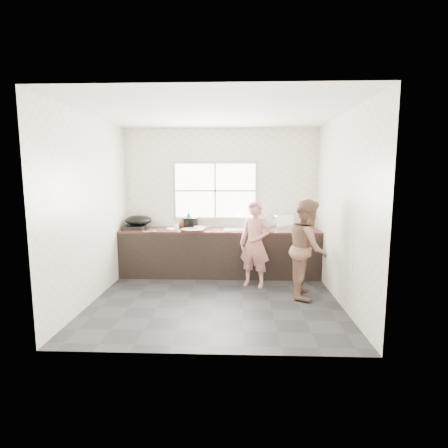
{
  "coord_description": "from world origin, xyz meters",
  "views": [
    {
      "loc": [
        0.31,
        -4.99,
        1.85
      ],
      "look_at": [
        0.1,
        0.65,
        1.05
      ],
      "focal_mm": 28.0,
      "sensor_mm": 36.0,
      "label": 1
    }
  ],
  "objects_px": {
    "woman": "(255,247)",
    "bottle_brown_short": "(183,223)",
    "bottle_green": "(189,219)",
    "black_pot": "(191,223)",
    "glass_jar": "(176,227)",
    "burner": "(134,227)",
    "bowl_held": "(248,228)",
    "plate_food": "(172,229)",
    "wok": "(139,220)",
    "bottle_brown_tall": "(185,222)",
    "bowl_mince": "(199,228)",
    "pot_lid_left": "(149,230)",
    "cutting_board": "(193,230)",
    "bowl_crabs": "(252,229)",
    "dish_rack": "(282,222)",
    "pot_lid_right": "(171,228)"
  },
  "relations": [
    {
      "from": "burner",
      "to": "bowl_held",
      "type": "bearing_deg",
      "value": -0.99
    },
    {
      "from": "woman",
      "to": "bottle_brown_short",
      "type": "height_order",
      "value": "woman"
    },
    {
      "from": "black_pot",
      "to": "wok",
      "type": "relative_size",
      "value": 0.55
    },
    {
      "from": "plate_food",
      "to": "burner",
      "type": "relative_size",
      "value": 0.61
    },
    {
      "from": "bowl_held",
      "to": "bottle_brown_tall",
      "type": "height_order",
      "value": "bottle_brown_tall"
    },
    {
      "from": "black_pot",
      "to": "burner",
      "type": "relative_size",
      "value": 0.71
    },
    {
      "from": "woman",
      "to": "pot_lid_left",
      "type": "bearing_deg",
      "value": -170.1
    },
    {
      "from": "bowl_mince",
      "to": "dish_rack",
      "type": "relative_size",
      "value": 0.56
    },
    {
      "from": "cutting_board",
      "to": "bowl_mince",
      "type": "xyz_separation_m",
      "value": [
        0.09,
        0.2,
        0.0
      ]
    },
    {
      "from": "black_pot",
      "to": "glass_jar",
      "type": "xyz_separation_m",
      "value": [
        -0.22,
        -0.29,
        -0.04
      ]
    },
    {
      "from": "woman",
      "to": "pot_lid_left",
      "type": "height_order",
      "value": "woman"
    },
    {
      "from": "burner",
      "to": "pot_lid_left",
      "type": "xyz_separation_m",
      "value": [
        0.33,
        -0.2,
        -0.02
      ]
    },
    {
      "from": "bottle_brown_tall",
      "to": "glass_jar",
      "type": "height_order",
      "value": "bottle_brown_tall"
    },
    {
      "from": "bottle_brown_tall",
      "to": "bottle_brown_short",
      "type": "relative_size",
      "value": 1.28
    },
    {
      "from": "cutting_board",
      "to": "plate_food",
      "type": "relative_size",
      "value": 1.81
    },
    {
      "from": "bowl_crabs",
      "to": "glass_jar",
      "type": "bearing_deg",
      "value": 179.12
    },
    {
      "from": "woman",
      "to": "bowl_held",
      "type": "xyz_separation_m",
      "value": [
        -0.1,
        0.57,
        0.22
      ]
    },
    {
      "from": "woman",
      "to": "bottle_brown_tall",
      "type": "distance_m",
      "value": 1.53
    },
    {
      "from": "black_pot",
      "to": "burner",
      "type": "height_order",
      "value": "black_pot"
    },
    {
      "from": "woman",
      "to": "glass_jar",
      "type": "height_order",
      "value": "woman"
    },
    {
      "from": "wok",
      "to": "pot_lid_left",
      "type": "distance_m",
      "value": 0.4
    },
    {
      "from": "bottle_brown_short",
      "to": "pot_lid_right",
      "type": "bearing_deg",
      "value": -158.22
    },
    {
      "from": "wok",
      "to": "pot_lid_right",
      "type": "xyz_separation_m",
      "value": [
        0.59,
        0.08,
        -0.15
      ]
    },
    {
      "from": "cutting_board",
      "to": "bowl_held",
      "type": "bearing_deg",
      "value": 10.06
    },
    {
      "from": "black_pot",
      "to": "plate_food",
      "type": "height_order",
      "value": "black_pot"
    },
    {
      "from": "wok",
      "to": "glass_jar",
      "type": "bearing_deg",
      "value": -14.21
    },
    {
      "from": "bowl_crabs",
      "to": "glass_jar",
      "type": "xyz_separation_m",
      "value": [
        -1.36,
        0.02,
        0.02
      ]
    },
    {
      "from": "bottle_brown_short",
      "to": "bottle_brown_tall",
      "type": "bearing_deg",
      "value": -51.9
    },
    {
      "from": "cutting_board",
      "to": "plate_food",
      "type": "bearing_deg",
      "value": 155.21
    },
    {
      "from": "bottle_green",
      "to": "dish_rack",
      "type": "distance_m",
      "value": 1.74
    },
    {
      "from": "plate_food",
      "to": "wok",
      "type": "distance_m",
      "value": 0.67
    },
    {
      "from": "black_pot",
      "to": "plate_food",
      "type": "relative_size",
      "value": 1.17
    },
    {
      "from": "glass_jar",
      "to": "burner",
      "type": "distance_m",
      "value": 0.81
    },
    {
      "from": "bowl_held",
      "to": "pot_lid_left",
      "type": "relative_size",
      "value": 0.72
    },
    {
      "from": "bottle_brown_tall",
      "to": "bowl_mince",
      "type": "bearing_deg",
      "value": -31.21
    },
    {
      "from": "cutting_board",
      "to": "pot_lid_left",
      "type": "distance_m",
      "value": 0.79
    },
    {
      "from": "bottle_brown_short",
      "to": "bottle_green",
      "type": "bearing_deg",
      "value": 0.0
    },
    {
      "from": "bowl_held",
      "to": "glass_jar",
      "type": "xyz_separation_m",
      "value": [
        -1.3,
        -0.08,
        0.02
      ]
    },
    {
      "from": "bottle_brown_tall",
      "to": "pot_lid_left",
      "type": "height_order",
      "value": "bottle_brown_tall"
    },
    {
      "from": "woman",
      "to": "pot_lid_right",
      "type": "bearing_deg",
      "value": 175.84
    },
    {
      "from": "dish_rack",
      "to": "pot_lid_right",
      "type": "xyz_separation_m",
      "value": [
        -2.06,
        0.04,
        -0.13
      ]
    },
    {
      "from": "cutting_board",
      "to": "pot_lid_left",
      "type": "bearing_deg",
      "value": 179.5
    },
    {
      "from": "bottle_brown_tall",
      "to": "pot_lid_right",
      "type": "relative_size",
      "value": 0.86
    },
    {
      "from": "bowl_crabs",
      "to": "bottle_green",
      "type": "distance_m",
      "value": 1.24
    },
    {
      "from": "bowl_held",
      "to": "wok",
      "type": "relative_size",
      "value": 0.41
    },
    {
      "from": "wok",
      "to": "black_pot",
      "type": "bearing_deg",
      "value": 6.25
    },
    {
      "from": "bottle_brown_short",
      "to": "burner",
      "type": "xyz_separation_m",
      "value": [
        -0.86,
        -0.23,
        -0.05
      ]
    },
    {
      "from": "plate_food",
      "to": "glass_jar",
      "type": "relative_size",
      "value": 2.13
    },
    {
      "from": "bottle_brown_tall",
      "to": "burner",
      "type": "relative_size",
      "value": 0.56
    },
    {
      "from": "cutting_board",
      "to": "wok",
      "type": "bearing_deg",
      "value": 165.07
    }
  ]
}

